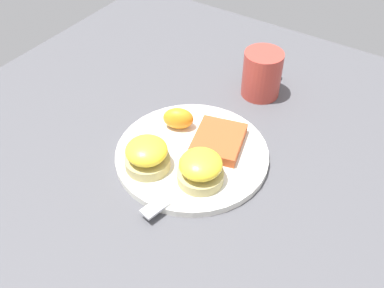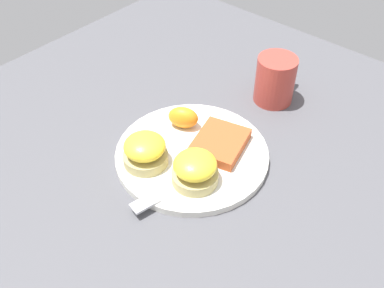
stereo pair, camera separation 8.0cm
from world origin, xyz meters
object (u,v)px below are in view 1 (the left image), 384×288
Objects in this scene: sandwich_benedict_left at (147,155)px; cup at (262,74)px; orange_wedge at (178,118)px; sandwich_benedict_right at (201,169)px; hashbrown_patty at (218,141)px; fork at (188,183)px.

sandwich_benedict_left is 0.71× the size of cup.
sandwich_benedict_left is 1.36× the size of orange_wedge.
hashbrown_patty is (0.10, 0.02, -0.02)m from sandwich_benedict_right.
sandwich_benedict_right is at bearing -167.92° from hashbrown_patty.
orange_wedge is 0.26× the size of fork.
hashbrown_patty is at bearing -32.90° from sandwich_benedict_left.
sandwich_benedict_right is 0.77× the size of hashbrown_patty.
cup reaches higher than hashbrown_patty.
hashbrown_patty is 0.21m from cup.
cup is at bearing 4.20° from fork.
hashbrown_patty is at bearing -90.20° from orange_wedge.
sandwich_benedict_left is at bearing 91.78° from fork.
hashbrown_patty is (0.12, -0.08, -0.02)m from sandwich_benedict_left.
sandwich_benedict_left is 1.00× the size of sandwich_benedict_right.
cup is (0.21, 0.02, 0.03)m from hashbrown_patty.
orange_wedge is (0.00, 0.09, 0.01)m from hashbrown_patty.
sandwich_benedict_left is at bearing 169.32° from cup.
orange_wedge is at bearing 7.17° from sandwich_benedict_left.
cup reaches higher than fork.
hashbrown_patty is at bearing 4.06° from fork.
fork is 0.33m from cup.
sandwich_benedict_right is 0.36× the size of fork.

